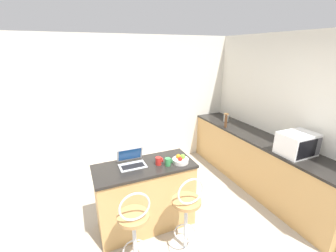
{
  "coord_description": "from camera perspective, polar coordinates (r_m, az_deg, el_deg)",
  "views": [
    {
      "loc": [
        -1.1,
        -1.6,
        2.35
      ],
      "look_at": [
        0.41,
        1.91,
        1.03
      ],
      "focal_mm": 24.0,
      "sensor_mm": 36.0,
      "label": 1
    }
  ],
  "objects": [
    {
      "name": "pepper_mill",
      "position": [
        4.37,
        14.47,
        1.22
      ],
      "size": [
        0.05,
        0.05,
        0.26
      ],
      "color": "#4C2D19",
      "rests_on": "counter_right"
    },
    {
      "name": "fruit_bowl",
      "position": [
        2.98,
        3.2,
        -8.57
      ],
      "size": [
        0.21,
        0.21,
        0.11
      ],
      "color": "silver",
      "rests_on": "breakfast_bar"
    },
    {
      "name": "bar_stool_far",
      "position": [
        2.83,
        4.75,
        -21.87
      ],
      "size": [
        0.4,
        0.4,
        1.04
      ],
      "color": "silver",
      "rests_on": "ground_plane"
    },
    {
      "name": "counter_right",
      "position": [
        4.31,
        21.4,
        -8.25
      ],
      "size": [
        0.61,
        3.12,
        0.93
      ],
      "color": "tan",
      "rests_on": "ground_plane"
    },
    {
      "name": "bar_stool_near",
      "position": [
        2.67,
        -8.49,
        -25.21
      ],
      "size": [
        0.4,
        0.4,
        1.04
      ],
      "color": "silver",
      "rests_on": "ground_plane"
    },
    {
      "name": "laptop",
      "position": [
        2.96,
        -9.27,
        -8.72
      ],
      "size": [
        0.33,
        0.27,
        0.21
      ],
      "color": "#B7BABF",
      "rests_on": "breakfast_bar"
    },
    {
      "name": "mug_green",
      "position": [
        2.9,
        -0.02,
        -9.08
      ],
      "size": [
        0.09,
        0.08,
        0.1
      ],
      "color": "#338447",
      "rests_on": "breakfast_bar"
    },
    {
      "name": "mug_red",
      "position": [
        2.93,
        -2.39,
        -8.84
      ],
      "size": [
        0.09,
        0.08,
        0.1
      ],
      "color": "red",
      "rests_on": "breakfast_bar"
    },
    {
      "name": "microwave",
      "position": [
        3.64,
        29.99,
        -3.93
      ],
      "size": [
        0.49,
        0.37,
        0.31
      ],
      "color": "white",
      "rests_on": "counter_right"
    },
    {
      "name": "storage_jar",
      "position": [
        4.75,
        14.56,
        2.11
      ],
      "size": [
        0.11,
        0.11,
        0.16
      ],
      "color": "silver",
      "rests_on": "counter_right"
    },
    {
      "name": "breakfast_bar",
      "position": [
        3.19,
        -5.77,
        -17.2
      ],
      "size": [
        1.29,
        0.57,
        0.93
      ],
      "color": "tan",
      "rests_on": "ground_plane"
    },
    {
      "name": "wall_back",
      "position": [
        4.49,
        -8.49,
        5.35
      ],
      "size": [
        12.0,
        0.06,
        2.6
      ],
      "color": "silver",
      "rests_on": "ground_plane"
    }
  ]
}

